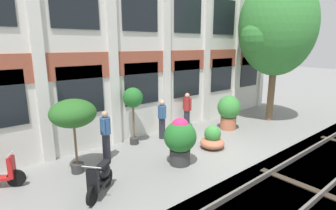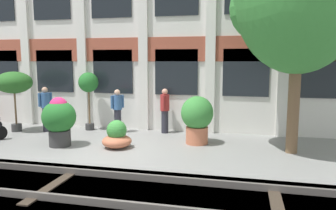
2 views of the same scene
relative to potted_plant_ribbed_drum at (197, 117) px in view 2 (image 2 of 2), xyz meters
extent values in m
plane|color=gray|center=(-2.31, -1.47, -0.87)|extent=(80.00, 80.00, 0.00)
cube|color=silver|center=(-2.31, 1.97, 2.84)|extent=(15.23, 0.50, 7.41)
cube|color=#9E4C38|center=(-2.31, 1.70, 2.23)|extent=(15.23, 0.06, 0.90)
cube|color=silver|center=(-7.39, 1.66, 2.84)|extent=(0.36, 0.16, 7.41)
cube|color=silver|center=(-4.85, 1.66, 2.84)|extent=(0.36, 0.16, 7.41)
cube|color=silver|center=(-2.31, 1.66, 2.84)|extent=(0.36, 0.16, 7.41)
cube|color=silver|center=(0.23, 1.66, 2.84)|extent=(0.36, 0.16, 7.41)
cube|color=silver|center=(2.76, 1.66, 2.84)|extent=(0.36, 0.16, 7.41)
cube|color=black|center=(-8.66, 1.69, 1.38)|extent=(1.62, 0.04, 1.70)
cube|color=black|center=(-6.12, 1.69, 1.38)|extent=(1.62, 0.04, 1.70)
cube|color=black|center=(-3.58, 1.69, 1.38)|extent=(1.62, 0.04, 1.70)
cube|color=black|center=(-1.04, 1.69, 1.38)|extent=(1.62, 0.04, 1.70)
cube|color=black|center=(1.49, 1.69, 1.38)|extent=(1.62, 0.04, 1.70)
cube|color=black|center=(4.03, 1.69, 1.38)|extent=(1.62, 0.04, 1.70)
cube|color=#5B5449|center=(-2.31, -4.29, -1.01)|extent=(23.23, 2.80, 0.28)
cube|color=#605B56|center=(-2.31, -5.01, -0.79)|extent=(23.23, 0.07, 0.15)
cube|color=#605B56|center=(-2.31, -3.57, -0.79)|extent=(23.23, 0.07, 0.15)
cube|color=#382D23|center=(-2.51, -4.29, -0.85)|extent=(0.24, 2.10, 0.03)
cube|color=#382D23|center=(2.11, -4.29, -0.85)|extent=(0.24, 2.10, 0.03)
cylinder|color=brown|center=(2.85, -0.42, 0.81)|extent=(0.33, 0.33, 3.36)
sphere|color=#388438|center=(1.94, -0.22, 3.33)|extent=(2.00, 2.00, 2.00)
sphere|color=#388438|center=(3.76, -0.62, 3.33)|extent=(2.00, 2.00, 2.00)
cylinder|color=#B76647|center=(0.00, 0.00, -0.59)|extent=(0.72, 0.72, 0.55)
ellipsoid|color=#388438|center=(0.00, 0.00, 0.14)|extent=(1.04, 1.04, 1.08)
cylinder|color=#333333|center=(-4.17, -1.28, -0.62)|extent=(0.67, 0.67, 0.51)
ellipsoid|color=#236B28|center=(-4.17, -1.28, 0.07)|extent=(1.05, 1.05, 1.01)
sphere|color=#DB2866|center=(-4.17, -1.28, 0.40)|extent=(0.58, 0.58, 0.58)
ellipsoid|color=#B76647|center=(-2.34, -1.07, -0.67)|extent=(0.92, 0.92, 0.41)
sphere|color=#388438|center=(-2.34, -1.07, -0.31)|extent=(0.62, 0.62, 0.62)
cylinder|color=#333333|center=(-6.96, 0.28, -0.73)|extent=(0.37, 0.37, 0.29)
cylinder|color=brown|center=(-6.96, 0.28, 0.12)|extent=(0.07, 0.07, 1.42)
ellipsoid|color=#286023|center=(-6.96, 0.28, 1.00)|extent=(1.33, 1.33, 0.82)
cylinder|color=#333333|center=(-4.37, 1.17, -0.75)|extent=(0.34, 0.34, 0.25)
cylinder|color=brown|center=(-4.37, 1.17, 0.11)|extent=(0.07, 0.07, 1.45)
ellipsoid|color=#236B28|center=(-4.37, 1.17, 0.99)|extent=(0.76, 0.76, 0.76)
cylinder|color=black|center=(-6.62, -1.01, -0.63)|extent=(0.43, 0.37, 0.48)
cylinder|color=#282833|center=(-3.12, 0.97, -0.43)|extent=(0.26, 0.26, 0.87)
cylinder|color=#33598C|center=(-3.12, 0.97, 0.27)|extent=(0.34, 0.34, 0.53)
sphere|color=tan|center=(-3.12, 0.97, 0.64)|extent=(0.22, 0.22, 0.22)
cylinder|color=#33598C|center=(-3.28, 0.81, 0.30)|extent=(0.09, 0.09, 0.48)
cylinder|color=#33598C|center=(-2.97, 1.13, 0.30)|extent=(0.09, 0.09, 0.48)
cylinder|color=#282833|center=(-5.85, 0.54, -0.41)|extent=(0.26, 0.26, 0.91)
cylinder|color=#33598C|center=(-5.85, 0.54, 0.33)|extent=(0.34, 0.34, 0.56)
sphere|color=tan|center=(-5.85, 0.54, 0.72)|extent=(0.22, 0.22, 0.22)
cylinder|color=#33598C|center=(-5.99, 0.37, 0.35)|extent=(0.09, 0.09, 0.51)
cylinder|color=#33598C|center=(-5.72, 0.72, 0.35)|extent=(0.09, 0.09, 0.51)
cylinder|color=#282833|center=(-1.39, 1.30, -0.45)|extent=(0.26, 0.26, 0.84)
cylinder|color=maroon|center=(-1.39, 1.30, 0.27)|extent=(0.34, 0.34, 0.59)
sphere|color=tan|center=(-1.39, 1.30, 0.68)|extent=(0.22, 0.22, 0.22)
cylinder|color=maroon|center=(-1.39, 1.52, 0.30)|extent=(0.09, 0.09, 0.53)
cylinder|color=maroon|center=(-1.38, 1.08, 0.30)|extent=(0.09, 0.09, 0.53)
camera|label=1|loc=(-9.54, -7.12, 2.94)|focal=28.00mm
camera|label=2|loc=(1.44, -10.34, 1.82)|focal=35.00mm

